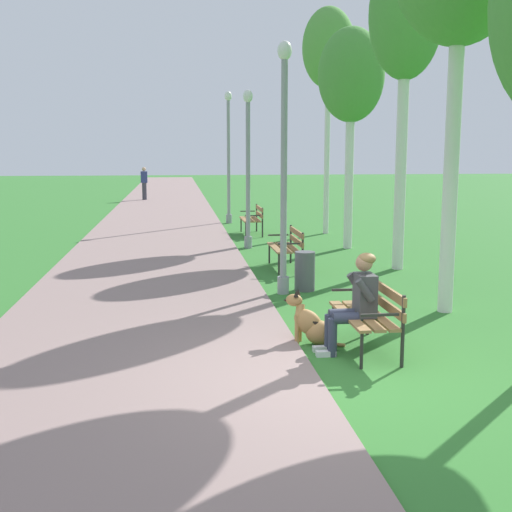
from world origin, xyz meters
The scene contains 15 objects.
ground_plane centered at (0.00, 0.00, 0.00)m, with size 120.00×120.00×0.00m, color #33752D.
paved_path centered at (-2.34, 24.00, 0.02)m, with size 4.11×60.00×0.04m, color gray.
park_bench_near centered at (0.57, 0.94, 0.51)m, with size 0.55×1.50×0.85m.
park_bench_mid centered at (0.52, 6.77, 0.51)m, with size 0.55×1.50×0.85m.
park_bench_far centered at (0.47, 12.56, 0.51)m, with size 0.55×1.50×0.85m.
person_seated_on_near_bench centered at (0.36, 0.86, 0.68)m, with size 0.74×0.49×1.25m.
dog_shepherd centered at (-0.10, 1.30, 0.26)m, with size 0.77×0.49×0.71m.
lamp_post_near centered at (0.03, 4.34, 2.20)m, with size 0.24×0.24×4.26m.
lamp_post_mid centered at (0.01, 9.80, 2.05)m, with size 0.24×0.24×3.95m.
lamp_post_far centered at (0.00, 15.70, 2.28)m, with size 0.24×0.24×4.42m.
birch_tree_third centered at (2.82, 6.45, 5.01)m, with size 1.50×1.29×6.42m.
birch_tree_fourth centered at (2.53, 9.48, 4.23)m, with size 1.65×1.46×5.46m.
birch_tree_fifth centered at (2.66, 12.53, 5.32)m, with size 1.54×1.39×6.55m.
litter_bin centered at (0.45, 4.55, 0.35)m, with size 0.36×0.36×0.70m, color #515156.
pedestrian_distant centered at (-3.33, 26.47, 0.84)m, with size 0.32×0.22×1.65m.
Camera 1 is at (-1.81, -6.82, 2.48)m, focal length 46.42 mm.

